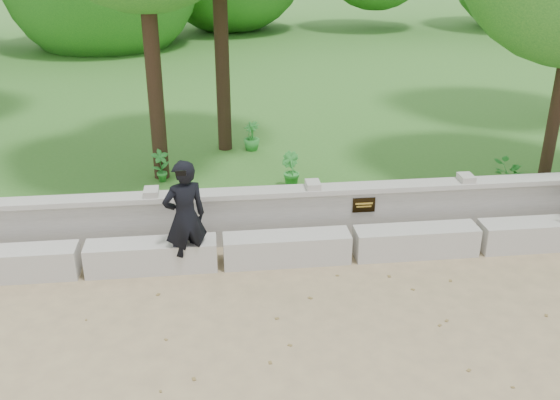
% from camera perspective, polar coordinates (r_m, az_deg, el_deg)
% --- Properties ---
extents(ground, '(80.00, 80.00, 0.00)m').
position_cam_1_polar(ground, '(8.11, 9.54, -11.71)').
color(ground, tan).
rests_on(ground, ground).
extents(lawn, '(40.00, 22.00, 0.25)m').
position_cam_1_polar(lawn, '(20.91, -0.89, 11.23)').
color(lawn, '#326923').
rests_on(lawn, ground).
extents(concrete_bench, '(11.90, 0.45, 0.45)m').
position_cam_1_polar(concrete_bench, '(9.56, 6.60, -4.08)').
color(concrete_bench, beige).
rests_on(concrete_bench, ground).
extents(parapet_wall, '(12.50, 0.35, 0.90)m').
position_cam_1_polar(parapet_wall, '(10.06, 5.78, -1.03)').
color(parapet_wall, '#B2AFA8').
rests_on(parapet_wall, ground).
extents(man_main, '(0.74, 0.68, 1.73)m').
position_cam_1_polar(man_main, '(8.96, -8.67, -1.59)').
color(man_main, black).
rests_on(man_main, ground).
extents(shrub_a, '(0.40, 0.34, 0.63)m').
position_cam_1_polar(shrub_a, '(11.85, -10.84, 3.10)').
color(shrub_a, green).
rests_on(shrub_a, lawn).
extents(shrub_b, '(0.45, 0.47, 0.67)m').
position_cam_1_polar(shrub_b, '(11.36, 0.94, 2.71)').
color(shrub_b, green).
rests_on(shrub_b, lawn).
extents(shrub_c, '(0.73, 0.67, 0.69)m').
position_cam_1_polar(shrub_c, '(11.67, 20.38, 1.80)').
color(shrub_c, green).
rests_on(shrub_c, lawn).
extents(shrub_d, '(0.46, 0.46, 0.62)m').
position_cam_1_polar(shrub_d, '(13.36, -2.62, 5.86)').
color(shrub_d, green).
rests_on(shrub_d, lawn).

